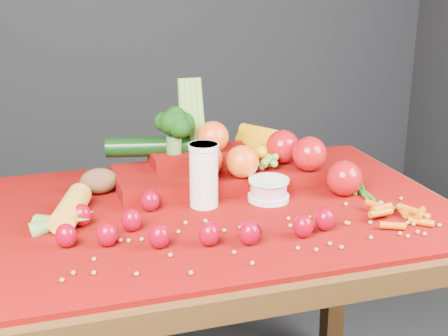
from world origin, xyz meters
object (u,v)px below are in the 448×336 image
object	(u,v)px
table	(226,246)
produce_mound	(229,161)
milk_glass	(204,173)
yogurt_bowl	(269,189)

from	to	relation	value
table	produce_mound	world-z (taller)	produce_mound
milk_glass	table	bearing A→B (deg)	-16.56
table	milk_glass	world-z (taller)	milk_glass
yogurt_bowl	table	bearing A→B (deg)	-178.28
yogurt_bowl	produce_mound	world-z (taller)	produce_mound
milk_glass	produce_mound	xyz separation A→B (m)	(0.10, 0.13, -0.02)
produce_mound	yogurt_bowl	bearing A→B (deg)	-68.58
milk_glass	yogurt_bowl	xyz separation A→B (m)	(0.16, -0.01, -0.05)
table	yogurt_bowl	world-z (taller)	yogurt_bowl
milk_glass	produce_mound	size ratio (longest dim) A/B	0.26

